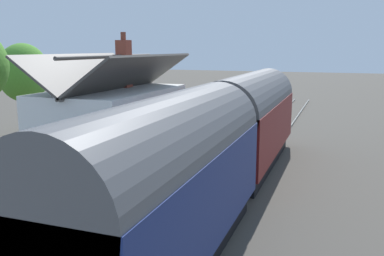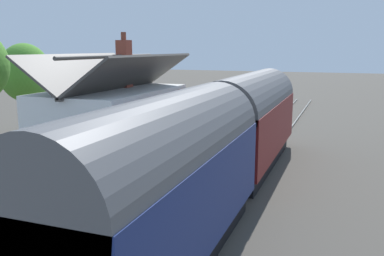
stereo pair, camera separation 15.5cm
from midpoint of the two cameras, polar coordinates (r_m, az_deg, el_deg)
name	(u,v)px [view 1 (the left image)]	position (r m, az deg, el deg)	size (l,w,h in m)	color
ground_plane	(231,163)	(20.09, 5.15, -4.77)	(160.00, 160.00, 0.00)	#4C473F
platform	(153,147)	(21.37, -5.58, -2.65)	(32.00, 6.24, 0.85)	gray
platform_edge_coping	(208,143)	(20.20, 1.95, -2.13)	(32.00, 0.36, 0.02)	beige
rail_near	(264,164)	(19.74, 9.71, -4.96)	(52.00, 0.08, 0.14)	gray
rail_far	(234,162)	(20.03, 5.65, -4.62)	(52.00, 0.08, 0.14)	gray
train	(222,140)	(14.81, 3.85, -1.60)	(19.16, 2.73, 4.32)	black
station_building	(114,117)	(19.04, -10.96, 1.48)	(7.66, 4.47, 5.30)	white
bench_by_lamp	(222,104)	(30.75, 4.00, 3.26)	(1.41, 0.48, 0.88)	teal
bench_near_building	(208,113)	(26.75, 2.07, 2.12)	(1.40, 0.44, 0.88)	teal
bench_mid_platform	(217,108)	(28.98, 3.34, 2.79)	(1.42, 0.49, 0.88)	teal
planter_bench_left	(162,120)	(25.43, -4.38, 1.14)	(0.77, 0.32, 0.54)	teal
planter_corner_building	(174,124)	(23.25, -2.75, 0.62)	(0.56, 0.56, 0.83)	teal
tree_far_left	(24,73)	(27.01, -22.32, 7.02)	(3.24, 2.84, 5.73)	#4C3828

